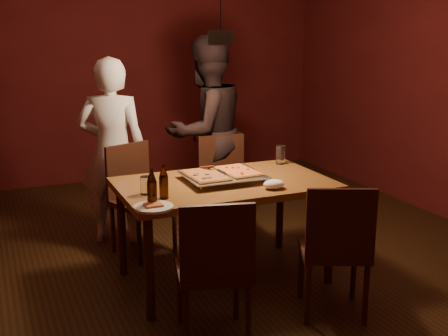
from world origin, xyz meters
name	(u,v)px	position (x,y,z in m)	size (l,w,h in m)	color
room_shell	(221,88)	(0.00, 0.00, 1.40)	(6.00, 6.00, 6.00)	#331F0E
dining_table	(224,191)	(-0.04, -0.16, 0.68)	(1.50, 0.90, 0.75)	#935825
chair_far_left	(136,188)	(-0.48, 0.65, 0.54)	(0.55, 0.55, 0.49)	#38190F
chair_far_right	(225,177)	(0.33, 0.69, 0.54)	(0.46, 0.46, 0.49)	#38190F
chair_near_left	(215,259)	(-0.44, -0.95, 0.54)	(0.51, 0.51, 0.49)	#38190F
chair_near_right	(337,239)	(0.37, -0.97, 0.54)	(0.56, 0.56, 0.49)	#38190F
pizza_tray	(223,177)	(-0.04, -0.13, 0.77)	(0.55, 0.45, 0.05)	silver
pizza_meat	(205,175)	(-0.18, -0.14, 0.81)	(0.24, 0.38, 0.02)	maroon
pizza_cheese	(238,171)	(0.08, -0.12, 0.81)	(0.23, 0.37, 0.02)	gold
spatula	(221,171)	(-0.05, -0.11, 0.81)	(0.09, 0.24, 0.04)	silver
beer_bottle_a	(152,187)	(-0.67, -0.49, 0.87)	(0.06, 0.06, 0.23)	black
beer_bottle_b	(164,182)	(-0.56, -0.38, 0.86)	(0.06, 0.06, 0.22)	black
water_glass_left	(146,185)	(-0.64, -0.24, 0.81)	(0.08, 0.08, 0.12)	silver
water_glass_right	(281,155)	(0.59, 0.16, 0.82)	(0.07, 0.07, 0.15)	silver
plate_slice	(154,207)	(-0.68, -0.55, 0.76)	(0.24, 0.24, 0.03)	white
napkin	(274,184)	(0.20, -0.46, 0.78)	(0.15, 0.11, 0.06)	white
diner_white	(113,151)	(-0.60, 0.94, 0.80)	(0.58, 0.38, 1.59)	silver
diner_dark	(206,132)	(0.30, 1.04, 0.88)	(0.85, 0.67, 1.76)	black
pendant_lamp	(221,36)	(0.00, 0.00, 1.76)	(0.18, 0.18, 1.10)	black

